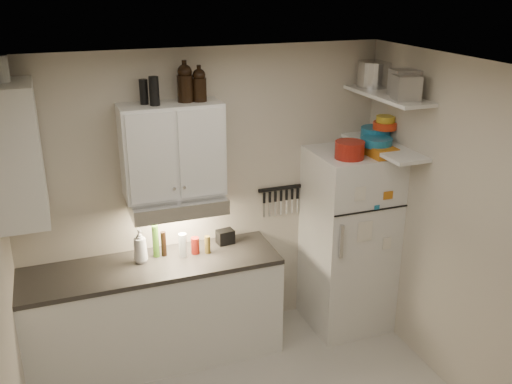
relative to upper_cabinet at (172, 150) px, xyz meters
name	(u,v)px	position (x,y,z in m)	size (l,w,h in m)	color
ceiling	(270,74)	(0.30, -1.33, 0.78)	(3.20, 3.00, 0.02)	white
back_wall	(205,199)	(0.30, 0.18, -0.53)	(3.20, 0.02, 2.60)	#BCB3A1
right_wall	(473,242)	(1.91, -1.33, -0.53)	(0.02, 3.00, 2.60)	#BCB3A1
base_cabinet	(155,314)	(-0.25, -0.14, -1.39)	(2.10, 0.60, 0.88)	white
countertop	(152,266)	(-0.25, -0.14, -0.93)	(2.10, 0.62, 0.04)	#2D2A27
upper_cabinet	(172,150)	(0.00, 0.00, 0.00)	(0.80, 0.33, 0.75)	white
side_cabinet	(16,154)	(-1.14, -0.14, 0.12)	(0.33, 0.55, 1.00)	white
range_hood	(177,204)	(0.00, -0.06, -0.44)	(0.76, 0.46, 0.12)	silver
fridge	(348,241)	(1.55, -0.18, -0.98)	(0.70, 0.68, 1.70)	silver
shelf_hi	(387,95)	(1.75, -0.31, 0.38)	(0.30, 0.95, 0.03)	white
shelf_lo	(383,147)	(1.75, -0.31, -0.07)	(0.30, 0.95, 0.03)	white
knife_strip	(280,188)	(1.00, 0.15, -0.51)	(0.42, 0.02, 0.03)	black
dutch_oven	(350,150)	(1.42, -0.33, -0.05)	(0.25, 0.25, 0.14)	maroon
book_stack	(381,151)	(1.69, -0.37, -0.08)	(0.20, 0.25, 0.08)	#BF6D17
spice_jar	(360,148)	(1.57, -0.24, -0.07)	(0.06, 0.06, 0.10)	silver
stock_pot	(375,74)	(1.82, 0.01, 0.50)	(0.31, 0.31, 0.22)	silver
tin_a	(404,83)	(1.81, -0.44, 0.50)	(0.21, 0.19, 0.21)	#AAAAAD
tin_b	(406,88)	(1.74, -0.58, 0.48)	(0.19, 0.19, 0.19)	#AAAAAD
bowl_teal	(376,133)	(1.79, -0.11, 0.00)	(0.26, 0.26, 0.10)	#19678E
bowl_orange	(385,125)	(1.83, -0.19, 0.09)	(0.21, 0.21, 0.06)	red
bowl_yellow	(386,119)	(1.83, -0.19, 0.14)	(0.16, 0.16, 0.05)	gold
plates	(376,142)	(1.69, -0.29, -0.02)	(0.27, 0.27, 0.07)	#19678E
growler_a	(185,83)	(0.13, 0.02, 0.52)	(0.13, 0.13, 0.30)	black
growler_b	(199,85)	(0.24, 0.00, 0.51)	(0.11, 0.11, 0.26)	black
thermos_a	(154,91)	(-0.12, -0.04, 0.48)	(0.08, 0.08, 0.22)	black
thermos_b	(144,92)	(-0.19, 0.04, 0.47)	(0.07, 0.07, 0.19)	black
soap_bottle	(140,244)	(-0.32, -0.07, -0.74)	(0.13, 0.13, 0.33)	white
pepper_mill	(207,245)	(0.23, -0.10, -0.83)	(0.05, 0.05, 0.16)	brown
oil_bottle	(156,241)	(-0.19, -0.02, -0.77)	(0.05, 0.05, 0.28)	#3D6E1B
vinegar_bottle	(164,244)	(-0.12, -0.02, -0.80)	(0.05, 0.05, 0.22)	black
clear_bottle	(183,245)	(0.03, -0.09, -0.80)	(0.07, 0.07, 0.21)	silver
red_jar	(195,246)	(0.14, -0.07, -0.83)	(0.07, 0.07, 0.14)	maroon
caddy	(225,237)	(0.43, 0.02, -0.84)	(0.15, 0.10, 0.12)	black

